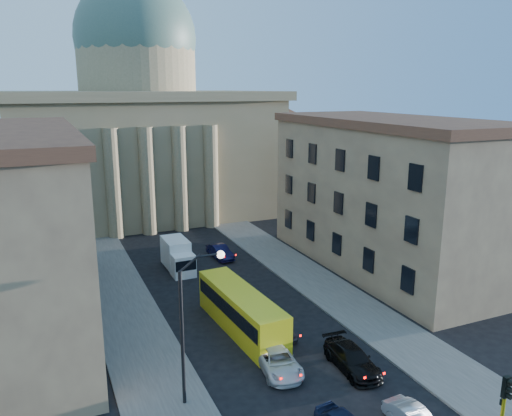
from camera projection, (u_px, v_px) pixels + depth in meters
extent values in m
cube|color=#53504C|center=(134.00, 330.00, 36.61)|extent=(5.00, 60.00, 0.15)
cube|color=#53504C|center=(332.00, 293.00, 43.26)|extent=(5.00, 60.00, 0.15)
cube|color=olive|center=(142.00, 155.00, 71.90)|extent=(34.00, 26.00, 16.00)
cube|color=olive|center=(139.00, 95.00, 69.94)|extent=(35.50, 27.50, 1.20)
cylinder|color=olive|center=(137.00, 69.00, 69.09)|extent=(16.00, 16.00, 8.00)
sphere|color=#4F6B5A|center=(136.00, 38.00, 68.16)|extent=(16.40, 16.40, 16.40)
cube|color=olive|center=(278.00, 165.00, 78.92)|extent=(13.00, 13.00, 11.00)
cone|color=brown|center=(279.00, 117.00, 77.17)|extent=(26.02, 26.02, 4.00)
cylinder|color=olive|center=(113.00, 184.00, 58.15)|extent=(1.80, 1.80, 13.00)
cylinder|color=olive|center=(148.00, 181.00, 59.72)|extent=(1.80, 1.80, 13.00)
cylinder|color=olive|center=(180.00, 179.00, 61.28)|extent=(1.80, 1.80, 13.00)
cylinder|color=olive|center=(211.00, 177.00, 62.85)|extent=(1.80, 1.80, 13.00)
cube|color=tan|center=(387.00, 198.00, 48.52)|extent=(11.00, 26.00, 14.00)
cube|color=brown|center=(392.00, 122.00, 46.82)|extent=(11.60, 26.60, 0.80)
cube|color=black|center=(506.00, 387.00, 23.34)|extent=(0.34, 0.22, 1.10)
cylinder|color=#FF0C05|center=(509.00, 381.00, 23.15)|extent=(0.20, 0.03, 0.20)
cylinder|color=orange|center=(508.00, 388.00, 23.24)|extent=(0.20, 0.03, 0.20)
cylinder|color=#0CE526|center=(507.00, 395.00, 23.32)|extent=(0.20, 0.03, 0.20)
cube|color=black|center=(502.00, 402.00, 23.63)|extent=(0.22, 0.10, 0.30)
cylinder|color=black|center=(182.00, 340.00, 27.18)|extent=(0.20, 0.20, 8.00)
cylinder|color=black|center=(190.00, 263.00, 26.38)|extent=(1.30, 0.12, 0.96)
cylinder|color=black|center=(207.00, 255.00, 26.70)|extent=(1.30, 0.12, 0.12)
sphere|color=white|center=(221.00, 255.00, 27.00)|extent=(0.44, 0.44, 0.44)
imported|color=silver|center=(278.00, 361.00, 31.38)|extent=(2.82, 5.10, 1.35)
imported|color=black|center=(352.00, 359.00, 31.50)|extent=(2.30, 5.06, 1.44)
imported|color=#48474C|center=(278.00, 326.00, 35.94)|extent=(1.75, 4.02, 1.35)
imported|color=black|center=(220.00, 252.00, 52.19)|extent=(1.83, 4.36, 1.40)
cube|color=yellow|center=(241.00, 311.00, 36.51)|extent=(3.05, 10.76, 3.00)
cube|color=black|center=(241.00, 305.00, 36.40)|extent=(3.08, 10.18, 1.06)
cylinder|color=black|center=(253.00, 350.00, 32.98)|extent=(0.35, 0.98, 0.97)
cylinder|color=black|center=(278.00, 344.00, 33.84)|extent=(0.35, 0.98, 0.97)
cylinder|color=black|center=(209.00, 306.00, 39.66)|extent=(0.35, 0.98, 0.97)
cylinder|color=black|center=(231.00, 302.00, 40.52)|extent=(0.35, 0.98, 0.97)
cube|color=white|center=(183.00, 265.00, 47.22)|extent=(2.10, 2.19, 2.16)
cube|color=black|center=(186.00, 266.00, 46.24)|extent=(1.98, 0.14, 0.99)
cube|color=white|center=(176.00, 252.00, 49.25)|extent=(2.21, 3.80, 2.79)
cylinder|color=black|center=(175.00, 274.00, 46.70)|extent=(0.26, 0.81, 0.81)
cylinder|color=black|center=(193.00, 271.00, 47.42)|extent=(0.26, 0.81, 0.81)
cylinder|color=black|center=(165.00, 262.00, 49.87)|extent=(0.26, 0.81, 0.81)
cylinder|color=black|center=(183.00, 260.00, 50.60)|extent=(0.26, 0.81, 0.81)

